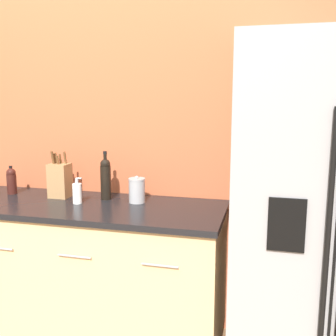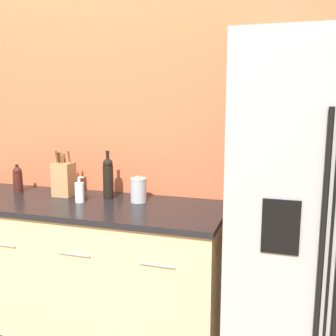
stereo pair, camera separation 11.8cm
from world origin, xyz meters
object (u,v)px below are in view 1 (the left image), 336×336
at_px(refrigerator, 323,222).
at_px(wine_bottle, 106,178).
at_px(knife_block, 60,180).
at_px(oil_bottle, 11,180).
at_px(soap_dispenser, 77,193).
at_px(steel_canister, 137,190).

height_order(refrigerator, wine_bottle, refrigerator).
bearing_deg(knife_block, oil_bottle, 179.79).
relative_size(knife_block, oil_bottle, 1.60).
xyz_separation_m(soap_dispenser, steel_canister, (0.36, 0.12, 0.01)).
distance_m(refrigerator, soap_dispenser, 1.45).
bearing_deg(steel_canister, soap_dispenser, -162.03).
bearing_deg(soap_dispenser, steel_canister, 17.97).
height_order(wine_bottle, oil_bottle, wine_bottle).
distance_m(soap_dispenser, steel_canister, 0.37).
relative_size(knife_block, steel_canister, 1.83).
relative_size(knife_block, wine_bottle, 0.99).
bearing_deg(steel_canister, refrigerator, -9.71).
height_order(knife_block, wine_bottle, wine_bottle).
xyz_separation_m(knife_block, steel_canister, (0.54, -0.00, -0.04)).
height_order(knife_block, soap_dispenser, knife_block).
height_order(refrigerator, soap_dispenser, refrigerator).
bearing_deg(oil_bottle, wine_bottle, 1.61).
relative_size(refrigerator, wine_bottle, 5.87).
bearing_deg(refrigerator, wine_bottle, 170.86).
xyz_separation_m(wine_bottle, steel_canister, (0.22, -0.02, -0.06)).
height_order(wine_bottle, steel_canister, wine_bottle).
bearing_deg(oil_bottle, soap_dispenser, -12.17).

